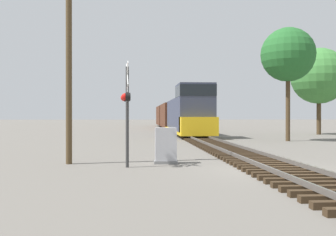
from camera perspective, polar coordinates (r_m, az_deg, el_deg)
The scene contains 8 objects.
ground_plane at distance 14.42m, azimuth 15.41°, elevation -7.31°, with size 400.00×400.00×0.00m, color #666059.
rail_track_bed at distance 14.40m, azimuth 15.41°, elevation -6.78°, with size 2.60×160.00×0.31m.
freight_train at distance 53.64m, azimuth 0.93°, elevation 0.37°, with size 3.07×47.81×4.65m.
crossing_signal_near at distance 14.62m, azimuth -6.04°, elevation 2.07°, with size 0.39×1.01×3.90m.
relay_cabinet at distance 15.77m, azimuth -0.34°, elevation -4.07°, with size 0.93×0.57×1.44m.
utility_pole at distance 16.33m, azimuth -14.19°, elevation 10.52°, with size 1.80×0.24×9.25m.
tree_far_right at distance 31.55m, azimuth 17.02°, elevation 8.74°, with size 4.10×4.10×8.63m.
tree_mid_background at distance 43.46m, azimuth 21.05°, elevation 5.70°, with size 5.73×5.73×8.90m.
Camera 1 is at (-4.80, -13.46, 1.90)m, focal length 42.00 mm.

